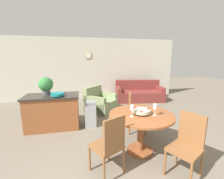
# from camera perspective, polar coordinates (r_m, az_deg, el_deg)

# --- Properties ---
(wall_back) EXTENTS (8.00, 0.09, 2.70)m
(wall_back) POSITION_cam_1_polar(r_m,az_deg,el_deg) (6.86, -8.27, 7.75)
(wall_back) COLOR beige
(wall_back) RESTS_ON ground_plane
(dining_table) EXTENTS (1.21, 1.21, 0.78)m
(dining_table) POSITION_cam_1_polar(r_m,az_deg,el_deg) (2.96, 10.95, -12.28)
(dining_table) COLOR brown
(dining_table) RESTS_ON ground_plane
(dining_chair_near_left) EXTENTS (0.57, 0.57, 0.98)m
(dining_chair_near_left) POSITION_cam_1_polar(r_m,az_deg,el_deg) (2.41, -0.98, -19.76)
(dining_chair_near_left) COLOR brown
(dining_chair_near_left) RESTS_ON ground_plane
(dining_chair_near_right) EXTENTS (0.57, 0.57, 0.98)m
(dining_chair_near_right) POSITION_cam_1_polar(r_m,az_deg,el_deg) (2.68, 26.79, -17.65)
(dining_chair_near_right) COLOR brown
(dining_chair_near_right) RESTS_ON ground_plane
(dining_chair_far_side) EXTENTS (0.52, 0.52, 0.98)m
(dining_chair_far_side) POSITION_cam_1_polar(r_m,az_deg,el_deg) (3.75, 8.37, -8.08)
(dining_chair_far_side) COLOR brown
(dining_chair_far_side) RESTS_ON ground_plane
(fruit_bowl) EXTENTS (0.34, 0.34, 0.11)m
(fruit_bowl) POSITION_cam_1_polar(r_m,az_deg,el_deg) (2.87, 11.13, -8.00)
(fruit_bowl) COLOR #B7B29E
(fruit_bowl) RESTS_ON dining_table
(wine_glass_left) EXTENTS (0.07, 0.07, 0.21)m
(wine_glass_left) POSITION_cam_1_polar(r_m,az_deg,el_deg) (2.68, 7.59, -7.04)
(wine_glass_left) COLOR silver
(wine_glass_left) RESTS_ON dining_table
(wine_glass_right) EXTENTS (0.07, 0.07, 0.21)m
(wine_glass_right) POSITION_cam_1_polar(r_m,az_deg,el_deg) (2.82, 16.12, -6.44)
(wine_glass_right) COLOR silver
(wine_glass_right) RESTS_ON dining_table
(kitchen_island) EXTENTS (1.35, 0.72, 0.88)m
(kitchen_island) POSITION_cam_1_polar(r_m,az_deg,el_deg) (4.24, -21.49, -7.78)
(kitchen_island) COLOR brown
(kitchen_island) RESTS_ON ground_plane
(teal_bowl) EXTENTS (0.33, 0.33, 0.09)m
(teal_bowl) POSITION_cam_1_polar(r_m,az_deg,el_deg) (3.93, -19.98, -1.71)
(teal_bowl) COLOR #147A7F
(teal_bowl) RESTS_ON kitchen_island
(potted_plant) EXTENTS (0.36, 0.36, 0.45)m
(potted_plant) POSITION_cam_1_polar(r_m,az_deg,el_deg) (4.21, -23.90, 1.62)
(potted_plant) COLOR #4C4C51
(potted_plant) RESTS_ON kitchen_island
(trash_bin) EXTENTS (0.29, 0.27, 0.69)m
(trash_bin) POSITION_cam_1_polar(r_m,az_deg,el_deg) (4.09, -8.27, -9.26)
(trash_bin) COLOR #9E9EA3
(trash_bin) RESTS_ON ground_plane
(couch) EXTENTS (2.11, 1.25, 0.85)m
(couch) POSITION_cam_1_polar(r_m,az_deg,el_deg) (6.72, 10.18, -1.53)
(couch) COLOR maroon
(couch) RESTS_ON ground_plane
(armchair) EXTENTS (1.25, 1.25, 0.84)m
(armchair) POSITION_cam_1_polar(r_m,az_deg,el_deg) (5.26, -4.80, -5.08)
(armchair) COLOR gray
(armchair) RESTS_ON ground_plane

